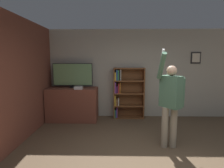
# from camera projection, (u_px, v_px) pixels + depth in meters

# --- Properties ---
(wall_back) EXTENTS (7.19, 0.09, 2.70)m
(wall_back) POSITION_uv_depth(u_px,v_px,m) (134.00, 74.00, 5.42)
(wall_back) COLOR #B2AD9E
(wall_back) RESTS_ON ground_plane
(wall_side_brick) EXTENTS (0.06, 4.59, 2.70)m
(wall_side_brick) POSITION_uv_depth(u_px,v_px,m) (26.00, 79.00, 3.97)
(wall_side_brick) COLOR brown
(wall_side_brick) RESTS_ON ground_plane
(tv_ledge) EXTENTS (1.45, 0.64, 0.96)m
(tv_ledge) POSITION_uv_depth(u_px,v_px,m) (73.00, 104.00, 5.17)
(tv_ledge) COLOR brown
(tv_ledge) RESTS_ON ground_plane
(television) EXTENTS (1.17, 0.22, 0.72)m
(television) POSITION_uv_depth(u_px,v_px,m) (73.00, 75.00, 5.15)
(television) COLOR black
(television) RESTS_ON tv_ledge
(game_console) EXTENTS (0.22, 0.19, 0.08)m
(game_console) POSITION_uv_depth(u_px,v_px,m) (79.00, 88.00, 4.89)
(game_console) COLOR silver
(game_console) RESTS_ON tv_ledge
(bookshelf) EXTENTS (0.93, 0.28, 1.55)m
(bookshelf) POSITION_uv_depth(u_px,v_px,m) (126.00, 92.00, 5.33)
(bookshelf) COLOR brown
(bookshelf) RESTS_ON ground_plane
(person) EXTENTS (0.55, 0.55, 1.98)m
(person) POSITION_uv_depth(u_px,v_px,m) (171.00, 99.00, 3.46)
(person) COLOR gray
(person) RESTS_ON ground_plane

